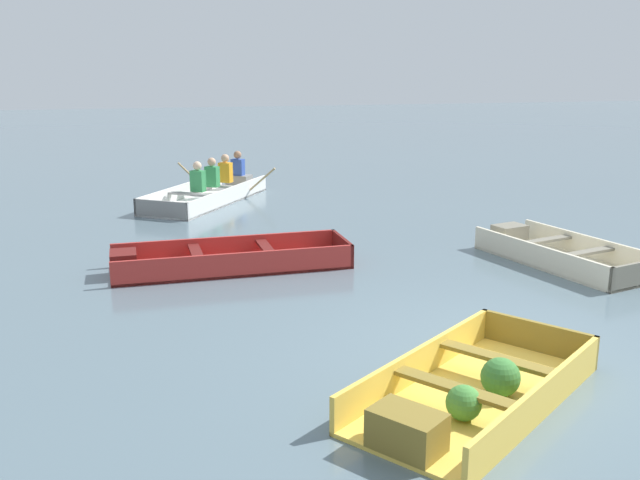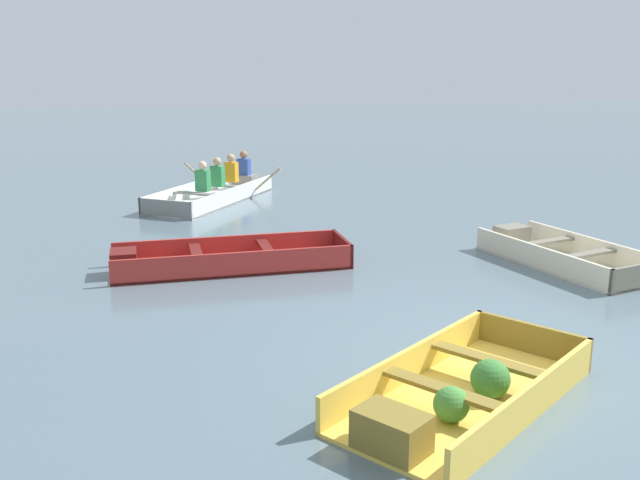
{
  "view_description": "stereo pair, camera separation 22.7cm",
  "coord_description": "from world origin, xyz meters",
  "px_view_note": "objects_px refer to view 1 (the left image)",
  "views": [
    {
      "loc": [
        -3.45,
        -6.13,
        2.96
      ],
      "look_at": [
        -1.11,
        3.85,
        0.35
      ],
      "focal_mm": 40.0,
      "sensor_mm": 36.0,
      "label": 1
    },
    {
      "loc": [
        -3.23,
        -6.18,
        2.96
      ],
      "look_at": [
        -1.11,
        3.85,
        0.35
      ],
      "focal_mm": 40.0,
      "sensor_mm": 36.0,
      "label": 2
    }
  ],
  "objects_px": {
    "skiff_red_mid_moored": "(222,261)",
    "rowboat_white_with_crew": "(212,190)",
    "dinghy_yellow_foreground": "(473,392)",
    "skiff_cream_near_moored": "(557,253)"
  },
  "relations": [
    {
      "from": "skiff_red_mid_moored",
      "to": "rowboat_white_with_crew",
      "type": "distance_m",
      "value": 5.28
    },
    {
      "from": "dinghy_yellow_foreground",
      "to": "skiff_red_mid_moored",
      "type": "distance_m",
      "value": 5.04
    },
    {
      "from": "dinghy_yellow_foreground",
      "to": "skiff_red_mid_moored",
      "type": "relative_size",
      "value": 0.83
    },
    {
      "from": "dinghy_yellow_foreground",
      "to": "skiff_cream_near_moored",
      "type": "xyz_separation_m",
      "value": [
        3.22,
        3.98,
        -0.01
      ]
    },
    {
      "from": "dinghy_yellow_foreground",
      "to": "skiff_red_mid_moored",
      "type": "xyz_separation_m",
      "value": [
        -1.72,
        4.73,
        -0.02
      ]
    },
    {
      "from": "skiff_red_mid_moored",
      "to": "rowboat_white_with_crew",
      "type": "xyz_separation_m",
      "value": [
        0.3,
        5.27,
        0.1
      ]
    },
    {
      "from": "rowboat_white_with_crew",
      "to": "skiff_red_mid_moored",
      "type": "bearing_deg",
      "value": -93.23
    },
    {
      "from": "skiff_red_mid_moored",
      "to": "rowboat_white_with_crew",
      "type": "bearing_deg",
      "value": 86.77
    },
    {
      "from": "dinghy_yellow_foreground",
      "to": "rowboat_white_with_crew",
      "type": "height_order",
      "value": "rowboat_white_with_crew"
    },
    {
      "from": "skiff_cream_near_moored",
      "to": "rowboat_white_with_crew",
      "type": "distance_m",
      "value": 7.61
    }
  ]
}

